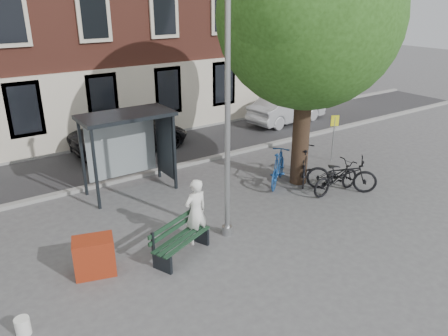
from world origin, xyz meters
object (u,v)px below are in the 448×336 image
(bike_a, at_px, (336,178))
(red_stand, at_px, (94,256))
(bike_d, at_px, (305,164))
(bench, at_px, (180,241))
(car_dark, at_px, (131,135))
(bike_c, at_px, (342,174))
(painter, at_px, (196,212))
(bus_shelter, at_px, (138,132))
(car_silver, at_px, (287,108))
(notice_sign, at_px, (334,129))
(bike_b, at_px, (278,167))
(lamppost, at_px, (228,135))

(bike_a, height_order, red_stand, bike_a)
(bike_d, bearing_deg, red_stand, 54.28)
(bench, height_order, bike_d, bike_d)
(car_dark, bearing_deg, bike_c, -155.59)
(bike_d, bearing_deg, painter, 60.33)
(bike_a, distance_m, car_dark, 8.46)
(bus_shelter, bearing_deg, car_dark, 71.39)
(bike_d, relative_size, car_silver, 0.48)
(notice_sign, bearing_deg, bike_b, -146.14)
(red_stand, bearing_deg, notice_sign, 11.29)
(car_dark, distance_m, notice_sign, 8.06)
(bike_b, relative_size, car_silver, 0.46)
(bench, bearing_deg, red_stand, 144.43)
(lamppost, xyz_separation_m, painter, (-0.89, 0.12, -1.90))
(bike_b, xyz_separation_m, notice_sign, (3.16, 0.50, 0.69))
(notice_sign, bearing_deg, bench, -138.03)
(bike_a, height_order, car_dark, car_dark)
(lamppost, bearing_deg, painter, 172.57)
(bench, distance_m, bike_b, 5.23)
(bike_b, height_order, bike_c, bike_b)
(lamppost, relative_size, bike_c, 2.73)
(car_dark, xyz_separation_m, red_stand, (-4.13, -7.50, -0.21))
(red_stand, height_order, notice_sign, notice_sign)
(car_silver, relative_size, notice_sign, 2.39)
(bike_c, relative_size, car_dark, 0.47)
(red_stand, bearing_deg, bike_a, -0.53)
(bike_a, distance_m, bike_d, 1.28)
(bike_b, bearing_deg, bench, 74.07)
(bench, distance_m, red_stand, 2.02)
(bench, xyz_separation_m, bike_b, (4.85, 1.96, 0.19))
(car_dark, xyz_separation_m, car_silver, (8.10, -0.46, 0.05))
(car_silver, relative_size, red_stand, 4.79)
(painter, xyz_separation_m, bench, (-0.64, -0.29, -0.48))
(painter, distance_m, red_stand, 2.65)
(bike_d, distance_m, car_silver, 7.38)
(bike_d, relative_size, car_dark, 0.44)
(bike_c, distance_m, car_silver, 8.19)
(bench, bearing_deg, bike_d, -6.52)
(painter, bearing_deg, lamppost, 167.01)
(car_dark, bearing_deg, painter, 165.04)
(bus_shelter, bearing_deg, red_stand, -127.09)
(bike_a, xyz_separation_m, red_stand, (-7.91, 0.07, -0.07))
(car_dark, xyz_separation_m, notice_sign, (5.85, -5.51, 0.62))
(bike_d, distance_m, car_dark, 7.27)
(bike_a, bearing_deg, bike_b, 34.04)
(bus_shelter, xyz_separation_m, notice_sign, (7.09, -1.83, -0.63))
(bike_d, bearing_deg, bike_a, 143.19)
(lamppost, bearing_deg, notice_sign, 19.32)
(bike_a, xyz_separation_m, notice_sign, (2.08, 2.07, 0.77))
(car_dark, bearing_deg, bike_d, -153.98)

